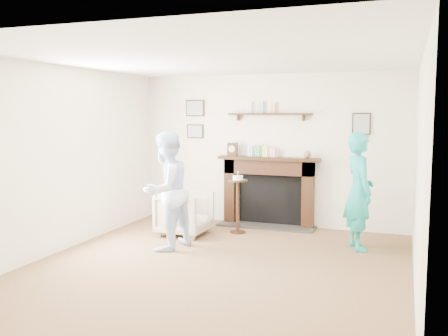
{
  "coord_description": "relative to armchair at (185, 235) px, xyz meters",
  "views": [
    {
      "loc": [
        2.11,
        -5.51,
        1.87
      ],
      "look_at": [
        -0.24,
        0.9,
        1.11
      ],
      "focal_mm": 40.0,
      "sensor_mm": 36.0,
      "label": 1
    }
  ],
  "objects": [
    {
      "name": "armchair",
      "position": [
        0.0,
        0.0,
        0.0
      ],
      "size": [
        0.75,
        0.73,
        0.66
      ],
      "primitive_type": "imported",
      "rotation": [
        0.0,
        0.0,
        1.54
      ],
      "color": "gray",
      "rests_on": "ground"
    },
    {
      "name": "ground",
      "position": [
        1.04,
        -1.35,
        0.0
      ],
      "size": [
        5.0,
        5.0,
        0.0
      ],
      "primitive_type": "plane",
      "color": "brown",
      "rests_on": "ground"
    },
    {
      "name": "woman",
      "position": [
        2.57,
        0.09,
        0.0
      ],
      "size": [
        0.59,
        0.69,
        1.61
      ],
      "primitive_type": "imported",
      "rotation": [
        0.0,
        0.0,
        1.99
      ],
      "color": "#1FACB3",
      "rests_on": "ground"
    },
    {
      "name": "pedestal_table",
      "position": [
        0.72,
        0.4,
        0.59
      ],
      "size": [
        0.3,
        0.3,
        0.96
      ],
      "color": "black",
      "rests_on": "ground"
    },
    {
      "name": "man",
      "position": [
        0.1,
        -0.82,
        0.0
      ],
      "size": [
        0.79,
        0.92,
        1.62
      ],
      "primitive_type": "imported",
      "rotation": [
        0.0,
        0.0,
        -1.83
      ],
      "color": "silver",
      "rests_on": "ground"
    },
    {
      "name": "room_shell",
      "position": [
        1.04,
        -0.66,
        1.62
      ],
      "size": [
        4.54,
        5.02,
        2.52
      ],
      "color": "#EEE1CA",
      "rests_on": "ground"
    }
  ]
}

